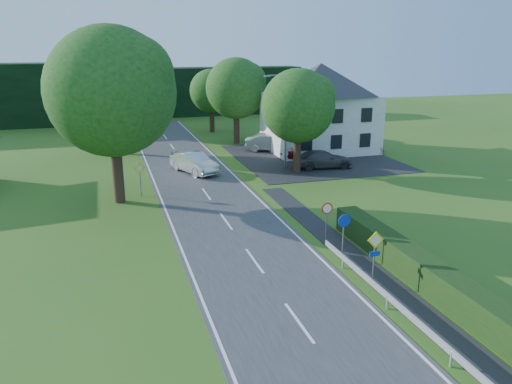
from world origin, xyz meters
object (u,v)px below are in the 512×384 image
object	(u,v)px
parked_car_red	(305,150)
parked_car_silver_b	(363,147)
motorcycle	(173,156)
parked_car_grey	(323,159)
moving_car	(194,163)
parked_car_silver_a	(271,142)
streetlight	(284,117)
parasol	(292,158)

from	to	relation	value
parked_car_red	parked_car_silver_b	bearing A→B (deg)	-96.05
motorcycle	parked_car_grey	world-z (taller)	parked_car_grey
moving_car	motorcycle	bearing A→B (deg)	79.53
parked_car_silver_b	motorcycle	bearing A→B (deg)	86.20
parked_car_silver_a	parked_car_grey	bearing A→B (deg)	-146.05
parked_car_silver_b	parked_car_red	bearing A→B (deg)	94.06
parked_car_silver_b	parked_car_grey	bearing A→B (deg)	127.53
streetlight	parked_car_silver_b	world-z (taller)	streetlight
parasol	streetlight	bearing A→B (deg)	138.68
streetlight	parked_car_red	bearing A→B (deg)	42.59
parked_car_red	parked_car_silver_a	size ratio (longest dim) A/B	0.91
parked_car_grey	parasol	distance (m)	2.73
streetlight	parasol	xyz separation A→B (m)	(0.57, -0.50, -3.51)
motorcycle	parked_car_silver_b	bearing A→B (deg)	-8.65
motorcycle	parasol	size ratio (longest dim) A/B	0.87
parked_car_grey	parked_car_red	bearing A→B (deg)	6.88
moving_car	parasol	world-z (taller)	parasol
motorcycle	parked_car_grey	distance (m)	13.68
parked_car_silver_b	parasol	world-z (taller)	parasol
parked_car_grey	parasol	size ratio (longest dim) A/B	2.52
parked_car_red	moving_car	bearing A→B (deg)	96.34
moving_car	parked_car_red	distance (m)	11.33
moving_car	parked_car_grey	size ratio (longest dim) A/B	1.00
parked_car_grey	moving_car	bearing A→B (deg)	89.73
moving_car	parked_car_red	bearing A→B (deg)	-9.62
motorcycle	parked_car_silver_a	world-z (taller)	parked_car_silver_a
parked_car_red	parked_car_silver_b	xyz separation A→B (m)	(6.09, 0.10, -0.17)
parked_car_red	parked_car_silver_a	distance (m)	4.52
parked_car_silver_a	streetlight	bearing A→B (deg)	-169.74
parked_car_silver_a	moving_car	bearing A→B (deg)	146.16
streetlight	parked_car_red	distance (m)	5.73
parasol	parked_car_grey	bearing A→B (deg)	-12.70
motorcycle	parked_car_silver_a	size ratio (longest dim) A/B	0.35
moving_car	parked_car_silver_b	xyz separation A→B (m)	(17.12, 2.71, -0.22)
moving_car	parked_car_silver_b	bearing A→B (deg)	-13.94
moving_car	parked_car_silver_a	world-z (taller)	moving_car
streetlight	motorcycle	size ratio (longest dim) A/B	4.49
parked_car_red	parked_car_silver_a	bearing A→B (deg)	20.85
parasol	parked_car_silver_a	bearing A→B (deg)	85.57
parked_car_red	parked_car_silver_b	size ratio (longest dim) A/B	1.04
moving_car	parked_car_grey	xyz separation A→B (m)	(10.99, -1.49, -0.10)
parked_car_silver_a	parked_car_silver_b	distance (m)	9.09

